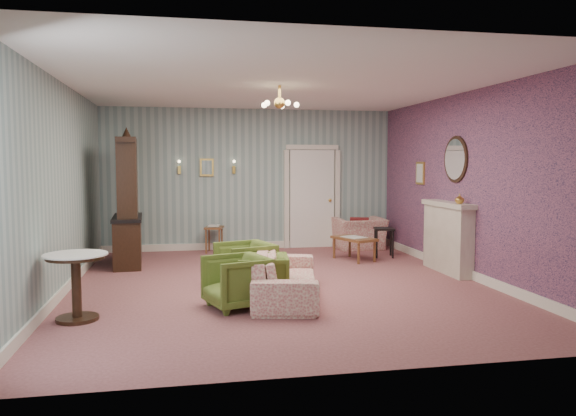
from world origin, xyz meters
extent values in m
plane|color=#965758|center=(0.00, 0.00, 0.00)|extent=(7.00, 7.00, 0.00)
plane|color=white|center=(0.00, 0.00, 2.90)|extent=(7.00, 7.00, 0.00)
plane|color=gray|center=(0.00, 3.50, 1.45)|extent=(6.00, 0.00, 6.00)
plane|color=gray|center=(0.00, -3.50, 1.45)|extent=(6.00, 0.00, 6.00)
plane|color=gray|center=(-3.00, 0.00, 1.45)|extent=(0.00, 7.00, 7.00)
plane|color=gray|center=(3.00, 0.00, 1.45)|extent=(0.00, 7.00, 7.00)
plane|color=#C0607C|center=(2.98, 0.00, 1.45)|extent=(0.00, 7.00, 7.00)
imported|color=#576D26|center=(-0.75, -1.18, 0.36)|extent=(0.84, 0.87, 0.72)
imported|color=#576D26|center=(-0.38, -0.84, 0.33)|extent=(0.68, 0.71, 0.66)
imported|color=#576D26|center=(-0.53, -0.14, 0.37)|extent=(0.85, 0.88, 0.73)
imported|color=#AA444A|center=(-0.06, -0.79, 0.40)|extent=(0.98, 2.13, 0.80)
imported|color=#AA444A|center=(2.22, 3.04, 0.43)|extent=(1.01, 0.66, 0.87)
imported|color=gold|center=(2.84, 0.00, 1.23)|extent=(0.15, 0.15, 0.15)
cube|color=maroon|center=(2.17, 2.89, 0.48)|extent=(0.41, 0.28, 0.39)
camera|label=1|loc=(-1.38, -7.90, 1.80)|focal=34.44mm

